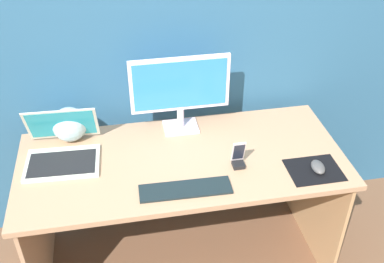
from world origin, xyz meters
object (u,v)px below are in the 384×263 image
Objects in this scene: monitor at (180,89)px; laptop at (62,150)px; mouse at (318,167)px; phone_in_dock at (238,158)px; fishbowl at (70,124)px; keyboard_external at (185,189)px.

monitor reaches higher than laptop.
mouse is at bearing -38.68° from monitor.
mouse is 0.38m from phone_in_dock.
monitor is 3.68× the size of phone_in_dock.
monitor reaches higher than phone_in_dock.
laptop is at bearing 165.40° from phone_in_dock.
mouse is 0.73× the size of phone_in_dock.
monitor is 1.40× the size of laptop.
fishbowl is at bearing 178.64° from monitor.
fishbowl is 1.24m from mouse.
phone_in_dock is (0.28, 0.12, 0.04)m from keyboard_external.
laptop reaches higher than phone_in_dock.
mouse reaches higher than keyboard_external.
monitor is at bearing 13.40° from laptop.
monitor reaches higher than fishbowl.
laptop is at bearing -102.62° from fishbowl.
laptop is 0.88× the size of keyboard_external.
keyboard_external is at bearing -173.65° from mouse.
laptop is 0.64m from keyboard_external.
phone_in_dock is (0.22, -0.36, -0.19)m from monitor.
keyboard_external is (0.54, -0.34, -0.04)m from laptop.
laptop is 3.63× the size of mouse.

